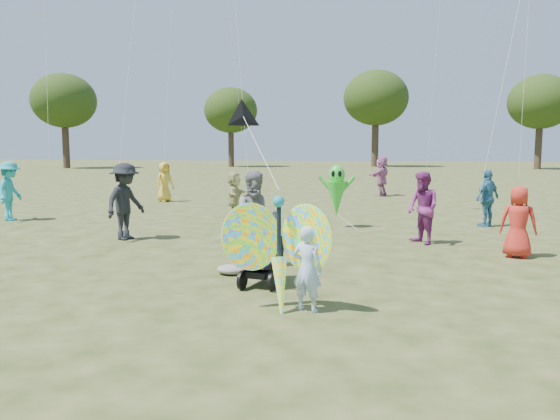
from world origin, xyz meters
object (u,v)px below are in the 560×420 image
object	(u,v)px
butterfly_kite	(279,253)
crowd_g	(165,182)
adult_man	(257,220)
crowd_j	(382,176)
crowd_b	(125,202)
crowd_a	(518,222)
alien_kite	(337,193)
crowd_e	(423,208)
jogging_stroller	(262,247)
child_girl	(307,269)
crowd_c	(487,198)
crowd_i	(10,191)
crowd_d	(234,195)

from	to	relation	value
butterfly_kite	crowd_g	bearing A→B (deg)	116.75
adult_man	crowd_j	world-z (taller)	crowd_j
crowd_b	crowd_g	size ratio (longest dim) A/B	1.14
crowd_a	alien_kite	distance (m)	5.25
crowd_a	crowd_g	world-z (taller)	crowd_g
crowd_e	jogging_stroller	bearing A→B (deg)	-65.06
child_girl	jogging_stroller	size ratio (longest dim) A/B	1.06
crowd_a	crowd_c	world-z (taller)	crowd_c
crowd_a	crowd_i	world-z (taller)	crowd_i
crowd_b	crowd_j	world-z (taller)	crowd_b
adult_man	crowd_g	size ratio (longest dim) A/B	1.11
crowd_b	jogging_stroller	xyz separation A→B (m)	(4.07, -3.70, -0.31)
butterfly_kite	crowd_a	bearing A→B (deg)	45.85
adult_man	crowd_d	world-z (taller)	adult_man
crowd_i	crowd_g	bearing A→B (deg)	-31.95
crowd_e	crowd_j	bearing A→B (deg)	152.63
crowd_c	crowd_i	size ratio (longest dim) A/B	0.89
crowd_i	alien_kite	xyz separation A→B (m)	(9.83, 0.14, 0.07)
crowd_d	butterfly_kite	distance (m)	9.61
crowd_b	crowd_g	world-z (taller)	crowd_b
crowd_c	crowd_d	size ratio (longest dim) A/B	1.09
crowd_j	crowd_i	bearing A→B (deg)	-22.79
crowd_e	crowd_g	distance (m)	12.59
crowd_b	crowd_c	world-z (taller)	crowd_b
crowd_d	crowd_j	bearing A→B (deg)	-27.87
crowd_c	crowd_g	xyz separation A→B (m)	(-11.49, 5.18, 0.01)
adult_man	crowd_c	world-z (taller)	adult_man
adult_man	crowd_b	distance (m)	4.52
crowd_d	jogging_stroller	xyz separation A→B (m)	(2.41, -7.80, -0.12)
crowd_a	crowd_i	distance (m)	14.11
jogging_stroller	crowd_i	bearing A→B (deg)	158.42
adult_man	crowd_g	distance (m)	12.97
crowd_i	adult_man	bearing A→B (deg)	-130.90
crowd_j	jogging_stroller	bearing A→B (deg)	17.00
jogging_stroller	child_girl	bearing A→B (deg)	-43.12
crowd_d	crowd_i	size ratio (longest dim) A/B	0.82
jogging_stroller	butterfly_kite	world-z (taller)	butterfly_kite
child_girl	butterfly_kite	distance (m)	0.44
child_girl	jogging_stroller	xyz separation A→B (m)	(-0.89, 1.35, 0.03)
crowd_e	alien_kite	world-z (taller)	alien_kite
child_girl	adult_man	world-z (taller)	adult_man
child_girl	crowd_d	bearing A→B (deg)	-50.73
crowd_j	adult_man	bearing A→B (deg)	15.25
butterfly_kite	child_girl	bearing A→B (deg)	0.68
child_girl	crowd_c	world-z (taller)	crowd_c
child_girl	crowd_j	size ratio (longest dim) A/B	0.64
child_girl	alien_kite	world-z (taller)	alien_kite
crowd_c	crowd_g	world-z (taller)	crowd_g
crowd_i	crowd_b	bearing A→B (deg)	-128.27
crowd_g	alien_kite	size ratio (longest dim) A/B	0.93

